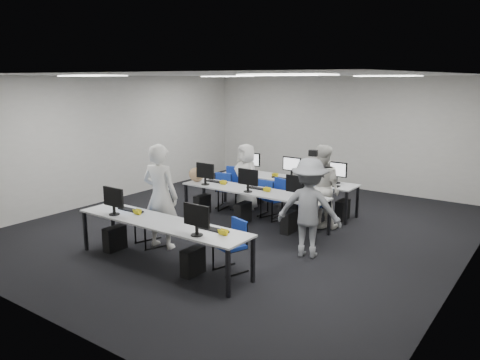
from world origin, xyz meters
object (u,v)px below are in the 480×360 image
Objects in this scene: chair_1 at (231,255)px; desk_mid at (253,192)px; photographer at (309,208)px; student_2 at (246,177)px; chair_0 at (153,228)px; chair_3 at (274,206)px; chair_4 at (311,213)px; desk_front at (161,224)px; chair_5 at (227,196)px; student_3 at (322,188)px; student_0 at (160,196)px; chair_6 at (270,204)px; student_1 at (320,186)px; chair_2 at (232,197)px; chair_7 at (315,211)px.

desk_mid is at bearing 133.99° from chair_1.
student_2 is at bearing -50.01° from photographer.
chair_0 is 1.86m from chair_1.
chair_4 reaches higher than chair_3.
chair_5 is at bearing 110.31° from desk_front.
chair_3 is at bearing -172.73° from chair_4.
student_3 is at bearing -86.51° from photographer.
photographer is (2.31, 1.13, -0.09)m from student_0.
chair_3 is at bearing -29.26° from chair_6.
chair_4 is 2.24m from chair_5.
desk_front is at bearing 125.09° from student_0.
chair_4 is 0.52× the size of student_1.
chair_4 reaches higher than desk_mid.
chair_4 is at bearing -80.01° from photographer.
student_3 reaches higher than chair_1.
desk_front is at bearing -83.57° from chair_2.
desk_front is at bearing -17.06° from chair_0.
chair_2 is 0.55m from student_2.
student_1 is (1.20, -0.04, 0.57)m from chair_6.
chair_2 is 2.74m from student_0.
chair_5 is at bearing 146.38° from chair_1.
chair_3 is at bearing 87.62° from desk_front.
desk_mid is at bearing -156.64° from chair_7.
chair_2 is 0.58× the size of photographer.
student_0 is at bearing -166.99° from chair_1.
chair_3 is 0.46× the size of student_0.
student_1 reaches higher than desk_mid.
chair_3 is 1.05m from student_2.
student_2 is at bearing 108.36° from chair_0.
chair_4 is 0.58× the size of student_2.
chair_7 is at bearing -168.50° from student_3.
chair_4 is 1.02× the size of chair_5.
chair_2 is at bearing -161.82° from chair_3.
chair_5 is at bearing 149.03° from desk_mid.
desk_front is 3.42m from chair_4.
student_1 reaches higher than desk_front.
student_3 is (1.94, -0.12, 0.03)m from student_2.
photographer is at bearing 80.41° from chair_1.
chair_7 reaches higher than chair_1.
desk_mid is 3.68× the size of chair_4.
student_0 is at bearing -92.09° from chair_2.
chair_7 is 0.52× the size of student_1.
student_0 is 3.21m from student_1.
chair_5 is (-0.23, 0.11, -0.04)m from chair_2.
chair_7 reaches higher than chair_3.
student_2 is at bearing 32.60° from chair_2.
desk_front is 1.73× the size of student_0.
desk_mid is 1.73× the size of student_0.
desk_mid is at bearing -42.20° from photographer.
desk_front is at bearing 30.07° from photographer.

